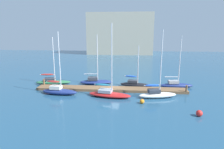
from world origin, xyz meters
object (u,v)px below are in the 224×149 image
object	(u,v)px
sailboat_0	(53,81)
mooring_buoy_red	(199,113)
sailboat_5	(157,94)
sailboat_2	(96,81)
sailboat_3	(109,93)
harbor_building_distant	(120,34)
sailboat_4	(135,84)
sailboat_1	(59,90)
sailboat_6	(176,84)
mooring_buoy_orange	(142,101)

from	to	relation	value
sailboat_0	mooring_buoy_red	xyz separation A→B (m)	(20.20, -11.17, -0.15)
sailboat_0	sailboat_5	xyz separation A→B (m)	(16.59, -5.59, 0.09)
sailboat_2	sailboat_5	xyz separation A→B (m)	(9.34, -6.12, 0.08)
sailboat_2	sailboat_3	xyz separation A→B (m)	(2.89, -6.35, 0.01)
harbor_building_distant	sailboat_0	bearing A→B (deg)	-100.80
sailboat_4	sailboat_5	world-z (taller)	sailboat_5
sailboat_2	sailboat_5	size ratio (longest dim) A/B	0.92
sailboat_2	sailboat_4	size ratio (longest dim) A/B	1.25
sailboat_4	sailboat_2	bearing A→B (deg)	-176.97
sailboat_1	sailboat_4	bearing A→B (deg)	28.93
sailboat_6	sailboat_4	bearing A→B (deg)	175.68
sailboat_2	sailboat_5	distance (m)	11.17
sailboat_2	sailboat_3	distance (m)	6.97
sailboat_1	mooring_buoy_red	distance (m)	18.18
sailboat_1	mooring_buoy_red	bearing A→B (deg)	-13.69
sailboat_1	sailboat_6	distance (m)	17.92
sailboat_4	sailboat_5	bearing A→B (deg)	-49.91
sailboat_0	harbor_building_distant	bearing A→B (deg)	71.97
sailboat_3	sailboat_5	distance (m)	6.46
sailboat_0	sailboat_3	bearing A→B (deg)	-37.09
mooring_buoy_orange	harbor_building_distant	distance (m)	56.84
sailboat_5	mooring_buoy_red	xyz separation A→B (m)	(3.61, -5.58, -0.24)
mooring_buoy_orange	sailboat_1	bearing A→B (deg)	166.94
sailboat_0	sailboat_1	world-z (taller)	sailboat_1
sailboat_2	harbor_building_distant	size ratio (longest dim) A/B	0.33
sailboat_6	mooring_buoy_orange	world-z (taller)	sailboat_6
sailboat_1	sailboat_4	xyz separation A→B (m)	(10.88, 4.81, -0.10)
sailboat_4	mooring_buoy_red	bearing A→B (deg)	-47.34
sailboat_3	sailboat_5	size ratio (longest dim) A/B	1.09
sailboat_0	sailboat_3	distance (m)	11.69
mooring_buoy_red	sailboat_5	bearing A→B (deg)	122.94
mooring_buoy_red	sailboat_1	bearing A→B (deg)	161.21
mooring_buoy_red	sailboat_4	bearing A→B (deg)	120.71
sailboat_4	mooring_buoy_red	xyz separation A→B (m)	(6.33, -10.66, -0.15)
mooring_buoy_red	mooring_buoy_orange	size ratio (longest dim) A/B	1.17
sailboat_2	sailboat_4	bearing A→B (deg)	-15.37
sailboat_0	sailboat_2	bearing A→B (deg)	-3.07
sailboat_1	sailboat_3	world-z (taller)	sailboat_3
sailboat_3	harbor_building_distant	xyz separation A→B (m)	(-0.96, 53.94, 7.23)
sailboat_0	sailboat_5	world-z (taller)	sailboat_5
mooring_buoy_red	harbor_building_distant	world-z (taller)	harbor_building_distant
sailboat_0	mooring_buoy_orange	size ratio (longest dim) A/B	13.51
sailboat_0	sailboat_4	distance (m)	13.88
sailboat_5	mooring_buoy_red	size ratio (longest dim) A/B	13.17
sailboat_2	sailboat_4	world-z (taller)	sailboat_2
sailboat_1	mooring_buoy_red	world-z (taller)	sailboat_1
sailboat_4	mooring_buoy_red	distance (m)	12.40
mooring_buoy_orange	harbor_building_distant	bearing A→B (deg)	95.38
sailboat_6	harbor_building_distant	xyz separation A→B (m)	(-11.07, 48.60, 7.23)
sailboat_6	sailboat_5	bearing A→B (deg)	-130.13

